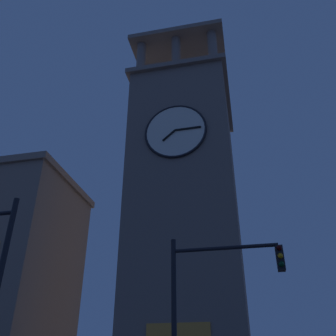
% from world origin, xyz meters
% --- Properties ---
extents(clocktower, '(7.35, 9.31, 27.87)m').
position_xyz_m(clocktower, '(-3.02, -3.03, 11.19)').
color(clocktower, '#75665B').
rests_on(clocktower, ground_plane).
extents(traffic_signal_mid, '(3.47, 0.41, 5.56)m').
position_xyz_m(traffic_signal_mid, '(-5.49, 9.16, 3.72)').
color(traffic_signal_mid, black).
rests_on(traffic_signal_mid, ground_plane).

